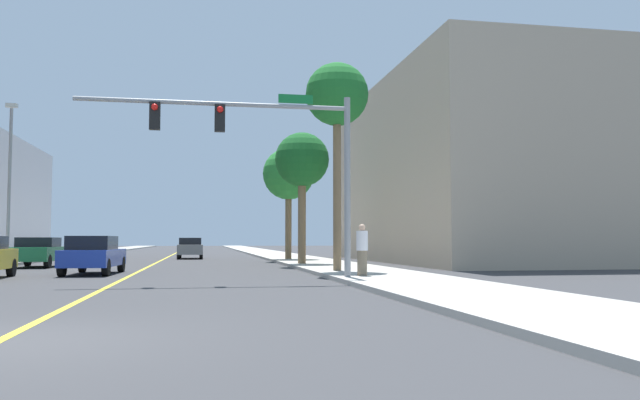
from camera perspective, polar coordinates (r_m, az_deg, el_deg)
ground at (r=50.85m, az=-13.49°, el=-5.00°), size 192.00×192.00×0.00m
sidewalk_left at (r=52.00m, az=-23.05°, el=-4.69°), size 3.82×168.00×0.15m
sidewalk_right at (r=51.14m, az=-3.75°, el=-5.00°), size 3.82×168.00×0.15m
lane_marking_center at (r=50.85m, az=-13.49°, el=-4.99°), size 0.16×144.00×0.01m
building_right_near at (r=41.15m, az=14.38°, el=2.22°), size 13.87×23.65×10.83m
traffic_signal_mast at (r=19.94m, az=-4.87°, el=5.23°), size 8.46×0.36×5.76m
street_lamp at (r=36.33m, az=-26.14°, el=2.09°), size 0.56×0.28×8.23m
palm_near at (r=24.87m, az=1.54°, el=9.15°), size 2.44×2.44×8.03m
palm_mid at (r=31.87m, az=-1.63°, el=3.47°), size 2.72×2.72×6.56m
palm_far at (r=39.33m, az=-2.84°, el=2.26°), size 3.20×3.20×6.86m
car_red at (r=50.60m, az=-19.23°, el=-4.11°), size 1.81×4.11×1.35m
car_gray at (r=45.75m, az=-11.59°, el=-4.25°), size 1.76×4.61×1.47m
car_blue at (r=25.82m, az=-19.71°, el=-4.62°), size 1.94×4.28×1.46m
car_green at (r=33.53m, az=-24.05°, el=-4.27°), size 2.07×4.02×1.43m
pedestrian at (r=20.78m, az=3.81°, el=-4.50°), size 0.38×0.38×1.68m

